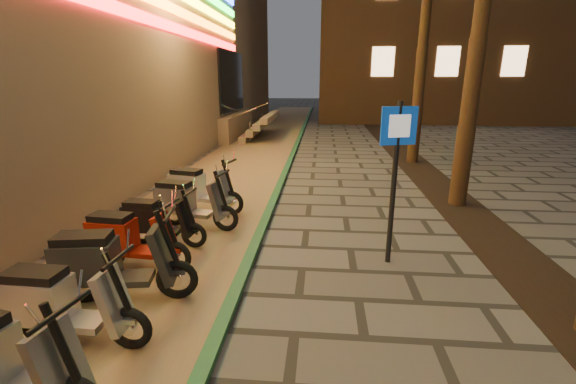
# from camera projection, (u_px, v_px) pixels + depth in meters

# --- Properties ---
(parking_strip) EXTENTS (3.40, 60.00, 0.01)m
(parking_strip) POSITION_uv_depth(u_px,v_px,m) (235.00, 171.00, 12.82)
(parking_strip) COLOR #8C7251
(parking_strip) RESTS_ON ground
(green_curb) EXTENTS (0.18, 60.00, 0.10)m
(green_curb) POSITION_uv_depth(u_px,v_px,m) (286.00, 171.00, 12.66)
(green_curb) COLOR #235F37
(green_curb) RESTS_ON ground
(planting_strip) EXTENTS (1.20, 40.00, 0.02)m
(planting_strip) POSITION_uv_depth(u_px,v_px,m) (490.00, 236.00, 7.51)
(planting_strip) COLOR black
(planting_strip) RESTS_ON ground
(pedestrian_sign) EXTENTS (0.57, 0.20, 2.64)m
(pedestrian_sign) POSITION_uv_depth(u_px,v_px,m) (396.00, 162.00, 5.99)
(pedestrian_sign) COLOR black
(pedestrian_sign) RESTS_ON ground
(scooter_6) EXTENTS (1.69, 0.59, 1.19)m
(scooter_6) POSITION_uv_depth(u_px,v_px,m) (60.00, 304.00, 4.35)
(scooter_6) COLOR black
(scooter_6) RESTS_ON ground
(scooter_7) EXTENTS (1.87, 0.80, 1.31)m
(scooter_7) POSITION_uv_depth(u_px,v_px,m) (109.00, 264.00, 5.17)
(scooter_7) COLOR black
(scooter_7) RESTS_ON ground
(scooter_8) EXTENTS (1.69, 0.61, 1.19)m
(scooter_8) POSITION_uv_depth(u_px,v_px,m) (128.00, 238.00, 6.13)
(scooter_8) COLOR black
(scooter_8) RESTS_ON ground
(scooter_9) EXTENTS (1.56, 0.55, 1.10)m
(scooter_9) POSITION_uv_depth(u_px,v_px,m) (155.00, 221.00, 7.01)
(scooter_9) COLOR black
(scooter_9) RESTS_ON ground
(scooter_10) EXTENTS (1.77, 0.75, 1.24)m
(scooter_10) POSITION_uv_depth(u_px,v_px,m) (187.00, 202.00, 7.85)
(scooter_10) COLOR black
(scooter_10) RESTS_ON ground
(scooter_11) EXTENTS (1.80, 0.85, 1.26)m
(scooter_11) POSITION_uv_depth(u_px,v_px,m) (198.00, 188.00, 8.82)
(scooter_11) COLOR black
(scooter_11) RESTS_ON ground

